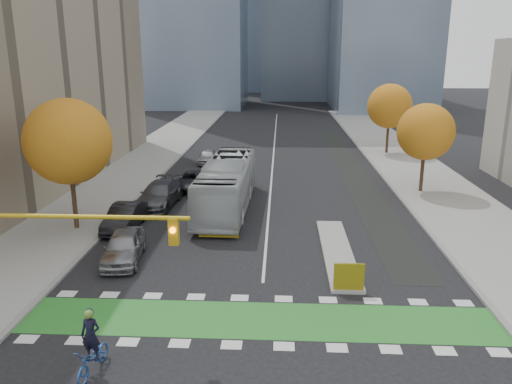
# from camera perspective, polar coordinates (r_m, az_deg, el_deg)

# --- Properties ---
(ground) EXTENTS (300.00, 300.00, 0.00)m
(ground) POSITION_cam_1_polar(r_m,az_deg,el_deg) (20.18, 0.25, -16.55)
(ground) COLOR black
(ground) RESTS_ON ground
(sidewalk_west) EXTENTS (7.00, 120.00, 0.15)m
(sidewalk_west) POSITION_cam_1_polar(r_m,az_deg,el_deg) (41.13, -17.55, -0.21)
(sidewalk_west) COLOR gray
(sidewalk_west) RESTS_ON ground
(sidewalk_east) EXTENTS (7.00, 120.00, 0.15)m
(sidewalk_east) POSITION_cam_1_polar(r_m,az_deg,el_deg) (40.62, 21.01, -0.72)
(sidewalk_east) COLOR gray
(sidewalk_east) RESTS_ON ground
(curb_west) EXTENTS (0.30, 120.00, 0.16)m
(curb_west) POSITION_cam_1_polar(r_m,az_deg,el_deg) (40.05, -12.85, -0.28)
(curb_west) COLOR gray
(curb_west) RESTS_ON ground
(curb_east) EXTENTS (0.30, 120.00, 0.16)m
(curb_east) POSITION_cam_1_polar(r_m,az_deg,el_deg) (39.67, 16.21, -0.67)
(curb_east) COLOR gray
(curb_east) RESTS_ON ground
(bike_crossing) EXTENTS (20.00, 3.00, 0.01)m
(bike_crossing) POSITION_cam_1_polar(r_m,az_deg,el_deg) (21.46, 0.44, -14.41)
(bike_crossing) COLOR #2A802A
(bike_crossing) RESTS_ON ground
(centre_line) EXTENTS (0.15, 70.00, 0.01)m
(centre_line) POSITION_cam_1_polar(r_m,az_deg,el_deg) (58.08, 2.06, 4.89)
(centre_line) COLOR silver
(centre_line) RESTS_ON ground
(bike_lane_paint) EXTENTS (2.50, 50.00, 0.01)m
(bike_lane_paint) POSITION_cam_1_polar(r_m,az_deg,el_deg) (48.75, 10.74, 2.56)
(bike_lane_paint) COLOR black
(bike_lane_paint) RESTS_ON ground
(median_island) EXTENTS (1.60, 10.00, 0.16)m
(median_island) POSITION_cam_1_polar(r_m,az_deg,el_deg) (28.35, 9.26, -6.72)
(median_island) COLOR gray
(median_island) RESTS_ON ground
(hazard_board) EXTENTS (1.40, 0.12, 1.30)m
(hazard_board) POSITION_cam_1_polar(r_m,az_deg,el_deg) (23.70, 10.57, -9.49)
(hazard_board) COLOR yellow
(hazard_board) RESTS_ON median_island
(tree_west) EXTENTS (5.20, 5.20, 8.22)m
(tree_west) POSITION_cam_1_polar(r_m,az_deg,el_deg) (32.17, -20.67, 5.41)
(tree_west) COLOR #332114
(tree_west) RESTS_ON ground
(tree_east_near) EXTENTS (4.40, 4.40, 7.08)m
(tree_east_near) POSITION_cam_1_polar(r_m,az_deg,el_deg) (41.08, 18.82, 6.51)
(tree_east_near) COLOR #332114
(tree_east_near) RESTS_ON ground
(tree_east_far) EXTENTS (4.80, 4.80, 7.65)m
(tree_east_far) POSITION_cam_1_polar(r_m,az_deg,el_deg) (56.58, 15.02, 9.45)
(tree_east_far) COLOR #332114
(tree_east_far) RESTS_ON ground
(traffic_signal_west) EXTENTS (8.53, 0.56, 5.20)m
(traffic_signal_west) POSITION_cam_1_polar(r_m,az_deg,el_deg) (19.87, -23.42, -5.46)
(traffic_signal_west) COLOR #BF9914
(traffic_signal_west) RESTS_ON ground
(cyclist) EXTENTS (1.00, 2.18, 2.43)m
(cyclist) POSITION_cam_1_polar(r_m,az_deg,el_deg) (18.87, -18.19, -17.01)
(cyclist) COLOR #214C97
(cyclist) RESTS_ON ground
(bus) EXTENTS (3.33, 12.89, 3.57)m
(bus) POSITION_cam_1_polar(r_m,az_deg,el_deg) (35.30, -3.36, 0.85)
(bus) COLOR #B0B6B8
(bus) RESTS_ON ground
(parked_car_a) EXTENTS (2.38, 4.87, 1.60)m
(parked_car_a) POSITION_cam_1_polar(r_m,az_deg,el_deg) (27.60, -14.88, -6.07)
(parked_car_a) COLOR gray
(parked_car_a) RESTS_ON ground
(parked_car_b) EXTENTS (1.80, 4.79, 1.56)m
(parked_car_b) POSITION_cam_1_polar(r_m,az_deg,el_deg) (32.53, -14.78, -2.79)
(parked_car_b) COLOR black
(parked_car_b) RESTS_ON ground
(parked_car_c) EXTENTS (2.79, 6.04, 1.71)m
(parked_car_c) POSITION_cam_1_polar(r_m,az_deg,el_deg) (36.84, -11.01, -0.29)
(parked_car_c) COLOR #4C4D51
(parked_car_c) RESTS_ON ground
(parked_car_d) EXTENTS (2.79, 5.14, 1.37)m
(parked_car_d) POSITION_cam_1_polar(r_m,az_deg,el_deg) (41.30, -7.37, 1.34)
(parked_car_d) COLOR black
(parked_car_d) RESTS_ON ground
(parked_car_e) EXTENTS (1.76, 4.17, 1.41)m
(parked_car_e) POSITION_cam_1_polar(r_m,az_deg,el_deg) (50.63, -5.54, 4.05)
(parked_car_e) COLOR #ABAAB0
(parked_car_e) RESTS_ON ground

